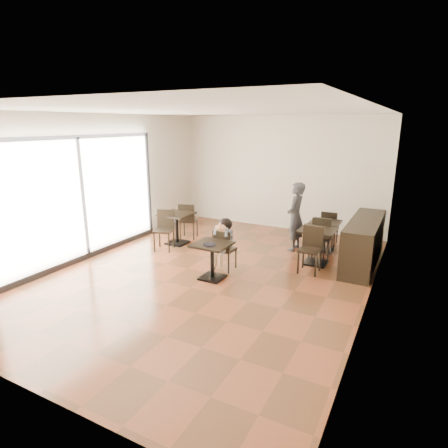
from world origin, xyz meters
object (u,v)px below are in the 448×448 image
Objects in this scene: cafe_table_mid at (316,247)px; cafe_table_back at (324,236)px; child_table at (212,261)px; child at (225,244)px; chair_mid_a at (323,236)px; chair_mid_b at (310,250)px; chair_left_b at (164,231)px; chair_back_b at (319,239)px; chair_left_a at (189,221)px; cafe_table_left at (177,228)px; child_chair at (225,249)px; adult_patron at (295,217)px; chair_back_a at (330,227)px.

cafe_table_mid is 1.09× the size of cafe_table_back.
child is at bearing 90.00° from child_table.
chair_mid_a reaches higher than cafe_table_mid.
chair_left_b is (-3.50, -0.23, 0.01)m from chair_mid_b.
chair_mid_b is 0.99m from chair_back_b.
chair_left_a is at bearing 141.06° from child.
chair_mid_a is 1.09× the size of chair_back_b.
chair_mid_b reaches higher than cafe_table_left.
chair_back_b is at bearing -133.35° from child_chair.
cafe_table_mid is 0.99m from cafe_table_back.
chair_mid_b is at bearing -87.89° from cafe_table_back.
child is 1.27× the size of chair_back_b.
chair_mid_b is 0.99× the size of chair_left_a.
cafe_table_back is (3.44, 1.22, -0.04)m from cafe_table_left.
adult_patron is 1.72× the size of chair_left_a.
chair_mid_b is (1.61, 1.21, 0.11)m from child_table.
child_table is 0.77× the size of chair_mid_b.
adult_patron is at bearing -115.48° from child_chair.
chair_left_a reaches higher than chair_back_b.
child is at bearing 60.35° from chair_back_a.
chair_mid_b is (0.00, -1.10, 0.00)m from chair_mid_a.
child_table is 2.65m from adult_patron.
adult_patron reaches higher than chair_left_a.
chair_mid_a is (1.61, 1.76, 0.03)m from child_chair.
adult_patron reaches higher than chair_mid_a.
child_table is at bearing -90.00° from child.
adult_patron reaches higher than cafe_table_left.
cafe_table_left is 3.87m from chair_back_a.
chair_mid_a is (0.71, -0.14, -0.35)m from adult_patron.
chair_left_b is (-3.50, -0.78, 0.09)m from cafe_table_mid.
cafe_table_left is at bearing -160.53° from cafe_table_back.
adult_patron is 1.08m from cafe_table_mid.
cafe_table_mid is 0.99× the size of cafe_table_left.
cafe_table_mid is 0.91× the size of chair_back_a.
cafe_table_mid is (1.61, 1.21, -0.05)m from child_chair.
chair_left_b is (-1.89, 0.43, 0.04)m from child_chair.
cafe_table_back is at bearing 173.98° from chair_left_a.
child reaches higher than chair_left_b.
chair_left_b is at bearing 167.25° from child.
chair_mid_b reaches higher than chair_back_a.
cafe_table_back is 0.46m from chair_mid_a.
cafe_table_mid is at bearing 157.79° from chair_left_a.
child reaches higher than child_table.
cafe_table_left is at bearing -71.97° from adult_patron.
chair_mid_b is 1.09× the size of chair_back_b.
chair_mid_a is 1.10m from chair_mid_b.
chair_mid_a is 3.74m from chair_left_b.
child_table is 0.58m from child.
chair_back_a is at bearing 16.95° from chair_left_b.
chair_mid_a reaches higher than child_chair.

